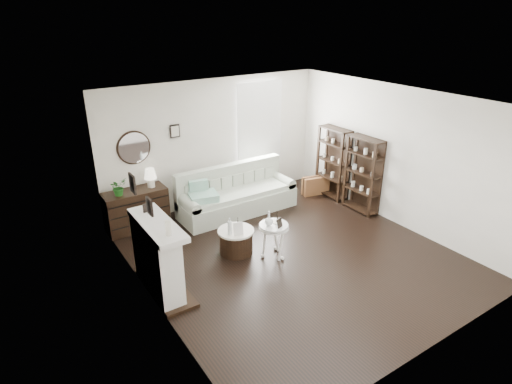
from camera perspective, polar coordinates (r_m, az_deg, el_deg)
room at (r=9.44m, az=-1.46°, el=8.63°), size 5.50×5.50×5.50m
fireplace at (r=6.62m, az=-12.93°, el=-8.81°), size 0.50×1.40×1.84m
shelf_unit_far at (r=9.75m, az=10.24°, el=3.85°), size 0.30×0.80×1.60m
shelf_unit_near at (r=9.17m, az=14.06°, el=2.23°), size 0.30×0.80×1.60m
sofa at (r=9.05m, az=-2.72°, el=-0.63°), size 2.50×0.86×0.97m
quilt at (r=8.50m, az=-7.04°, el=-0.61°), size 0.64×0.56×0.14m
suitcase at (r=10.01m, az=7.95°, el=0.89°), size 0.66×0.33×0.42m
dresser at (r=8.62m, az=-15.66°, el=-2.26°), size 1.19×0.51×0.79m
table_lamp at (r=8.49m, az=-13.88°, el=1.84°), size 0.27×0.27×0.38m
potted_plant at (r=8.29m, az=-17.90°, el=0.64°), size 0.37×0.35×0.33m
drum_table at (r=7.58m, az=-2.68°, el=-6.54°), size 0.64×0.64×0.44m
pedestal_table at (r=7.30m, az=2.38°, el=-4.72°), size 0.51×0.51×0.62m
eiffel_drum at (r=7.49m, az=-2.43°, el=-4.20°), size 0.11×0.11×0.18m
bottle_drum at (r=7.27m, az=-3.53°, el=-4.58°), size 0.07×0.07×0.30m
card_frame_drum at (r=7.28m, az=-2.38°, el=-4.90°), size 0.18×0.10×0.22m
eiffel_ped at (r=7.31m, az=2.89°, el=-3.43°), size 0.12×0.12×0.18m
flask_ped at (r=7.19m, az=1.72°, el=-3.55°), size 0.14×0.14×0.26m
card_frame_ped at (r=7.15m, az=3.17°, el=-4.15°), size 0.13×0.09×0.16m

